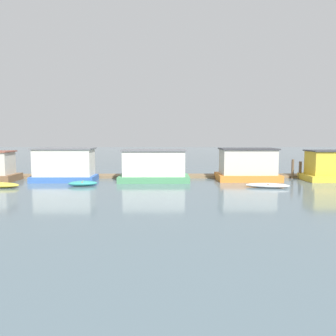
{
  "coord_description": "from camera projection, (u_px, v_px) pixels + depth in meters",
  "views": [
    {
      "loc": [
        -0.27,
        -33.78,
        4.66
      ],
      "look_at": [
        0.0,
        -1.0,
        1.4
      ],
      "focal_mm": 35.0,
      "sensor_mm": 36.0,
      "label": 1
    }
  ],
  "objects": [
    {
      "name": "ground_plane",
      "position": [
        168.0,
        180.0,
        34.08
      ],
      "size": [
        200.0,
        200.0,
        0.0
      ],
      "primitive_type": "plane",
      "color": "slate"
    },
    {
      "name": "dock_walkway",
      "position": [
        168.0,
        176.0,
        36.65
      ],
      "size": [
        51.0,
        2.04,
        0.3
      ],
      "primitive_type": "cube",
      "color": "#846B4C",
      "rests_on": "ground_plane"
    },
    {
      "name": "houseboat_blue",
      "position": [
        64.0,
        165.0,
        33.43
      ],
      "size": [
        6.32,
        3.29,
        3.4
      ],
      "color": "#3866B7",
      "rests_on": "ground_plane"
    },
    {
      "name": "houseboat_green",
      "position": [
        154.0,
        167.0,
        33.35
      ],
      "size": [
        7.13,
        3.77,
        3.24
      ],
      "color": "#4C9360",
      "rests_on": "ground_plane"
    },
    {
      "name": "houseboat_orange",
      "position": [
        247.0,
        165.0,
        34.25
      ],
      "size": [
        6.34,
        4.11,
        3.35
      ],
      "color": "orange",
      "rests_on": "ground_plane"
    },
    {
      "name": "houseboat_yellow",
      "position": [
        335.0,
        167.0,
        33.94
      ],
      "size": [
        6.31,
        3.75,
        3.15
      ],
      "color": "gold",
      "rests_on": "ground_plane"
    },
    {
      "name": "dinghy_yellow",
      "position": [
        0.0,
        185.0,
        29.42
      ],
      "size": [
        3.69,
        1.8,
        0.45
      ],
      "color": "yellow",
      "rests_on": "ground_plane"
    },
    {
      "name": "dinghy_teal",
      "position": [
        83.0,
        183.0,
        30.43
      ],
      "size": [
        2.83,
        1.67,
        0.46
      ],
      "color": "teal",
      "rests_on": "ground_plane"
    },
    {
      "name": "dinghy_white",
      "position": [
        268.0,
        185.0,
        29.35
      ],
      "size": [
        3.99,
        1.85,
        0.4
      ],
      "color": "white",
      "rests_on": "ground_plane"
    },
    {
      "name": "mooring_post_far_left",
      "position": [
        300.0,
        170.0,
        35.42
      ],
      "size": [
        0.29,
        0.29,
        1.87
      ],
      "primitive_type": "cylinder",
      "color": "brown",
      "rests_on": "ground_plane"
    },
    {
      "name": "mooring_post_far_right",
      "position": [
        293.0,
        169.0,
        35.41
      ],
      "size": [
        0.27,
        0.27,
        2.1
      ],
      "primitive_type": "cylinder",
      "color": "brown",
      "rests_on": "ground_plane"
    },
    {
      "name": "mooring_post_near_right",
      "position": [
        301.0,
        171.0,
        35.43
      ],
      "size": [
        0.22,
        0.22,
        1.76
      ],
      "primitive_type": "cylinder",
      "color": "brown",
      "rests_on": "ground_plane"
    }
  ]
}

